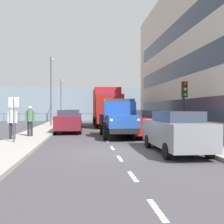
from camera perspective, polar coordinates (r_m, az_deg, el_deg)
name	(u,v)px	position (r m, az deg, el deg)	size (l,w,h in m)	color
ground_plane	(102,134)	(19.08, -2.06, -4.75)	(80.00, 80.00, 0.00)	#423F44
sidewalk_left	(165,133)	(19.91, 11.15, -4.32)	(2.32, 38.06, 0.15)	#9E9993
sidewalk_right	(37,134)	(19.31, -15.70, -4.50)	(2.32, 38.06, 0.15)	#9E9993
road_centreline_markings	(103,135)	(18.78, -2.00, -4.83)	(0.12, 34.52, 0.01)	silver
building_terrace	(212,58)	(23.99, 20.52, 10.72)	(7.07, 23.15, 12.01)	beige
sea_horizon	(92,104)	(41.01, -4.19, 1.68)	(80.00, 0.80, 5.00)	gray
seawall_railing	(93,115)	(37.42, -4.01, -0.65)	(28.08, 0.08, 1.20)	#4C5156
truck_vintage_blue	(119,119)	(16.83, 1.50, -1.47)	(2.17, 5.64, 2.43)	black
lorry_cargo_red	(107,106)	(27.23, -1.13, 1.27)	(2.58, 8.20, 3.87)	red
car_grey_kerbside_near	(175,131)	(11.38, 13.28, -3.98)	(1.78, 4.56, 1.72)	slate
car_red_kerbside_1	(144,123)	(16.90, 6.82, -2.43)	(1.87, 3.84, 1.72)	#B21E1E
car_teal_kerbside_2	(130,120)	(21.81, 3.89, -1.71)	(1.89, 4.27, 1.72)	#1E6670
car_white_kerbside_3	(121,118)	(27.02, 1.96, -1.23)	(1.86, 3.94, 1.72)	white
car_maroon_oppositeside_0	(69,121)	(20.49, -9.18, -1.87)	(1.94, 4.37, 1.72)	maroon
car_black_oppositeside_1	(72,118)	(27.14, -8.40, -1.23)	(1.80, 4.59, 1.72)	black
pedestrian_couple_b	(12,119)	(15.69, -20.40, -1.48)	(0.53, 0.34, 1.83)	black
pedestrian_near_railing	(30,118)	(17.08, -17.02, -1.28)	(0.53, 0.34, 1.83)	black
traffic_light_near	(184,97)	(15.66, 15.08, 3.07)	(0.28, 0.41, 3.20)	black
lamp_post_promenade	(51,85)	(27.60, -12.79, 5.65)	(0.32, 1.14, 6.84)	#59595B
lamp_post_far	(61,95)	(37.33, -10.76, 3.47)	(0.32, 1.14, 5.73)	#59595B
street_sign	(14,111)	(14.18, -20.12, 0.11)	(0.50, 0.07, 2.25)	#4C4C4C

